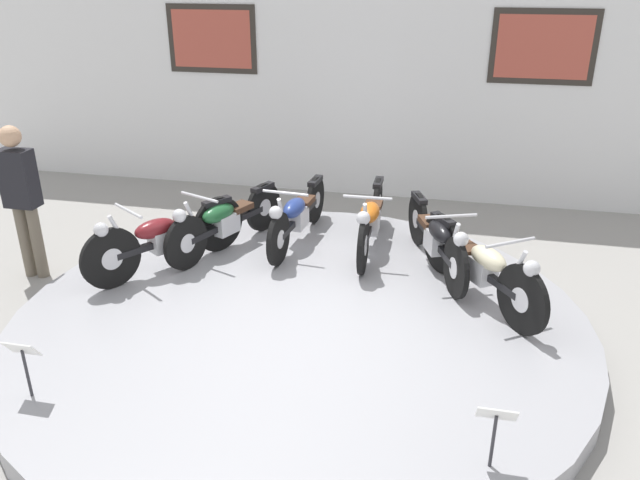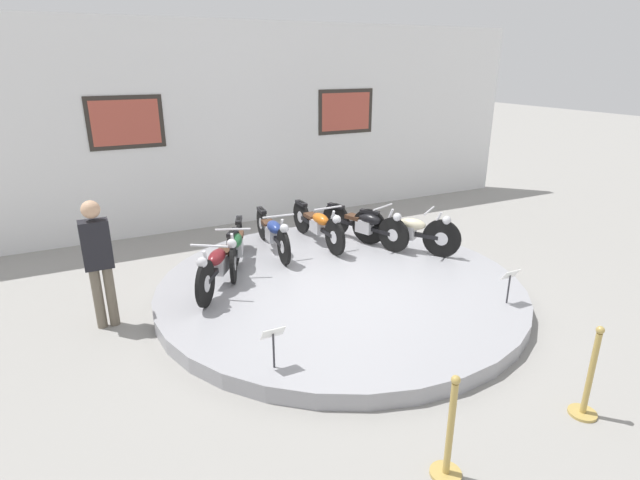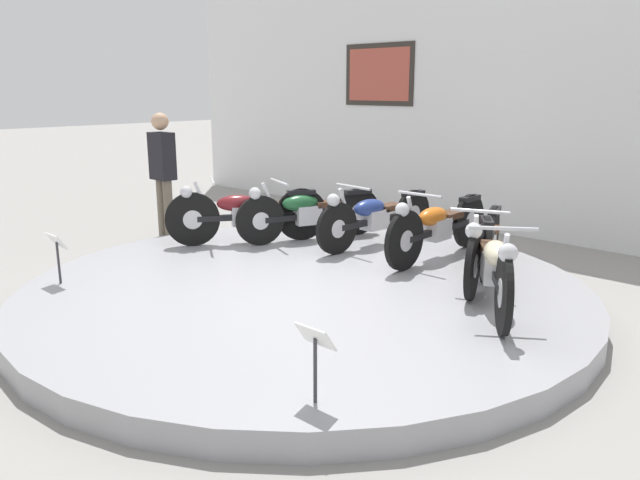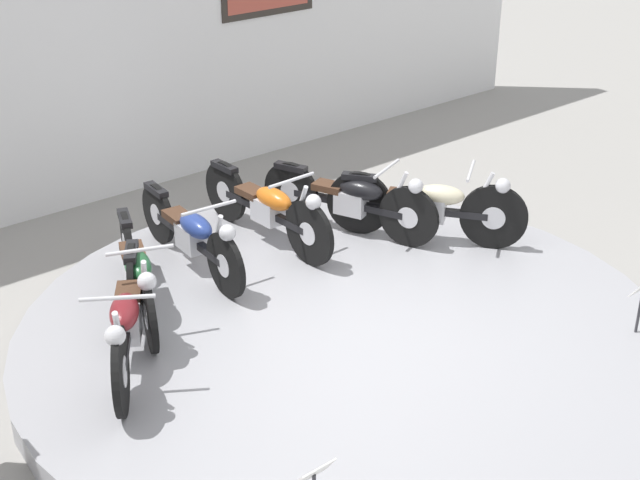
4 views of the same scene
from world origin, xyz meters
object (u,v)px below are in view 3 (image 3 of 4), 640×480
motorcycle_blue (375,215)px  motorcycle_black (484,243)px  info_placard_front_centre (315,347)px  motorcycle_cream (494,263)px  motorcycle_orange (437,225)px  visitor_standing (163,169)px  motorcycle_maroon (245,212)px  info_placard_front_left (57,247)px  motorcycle_green (307,211)px

motorcycle_blue → motorcycle_black: (1.68, -0.37, 0.01)m
info_placard_front_centre → motorcycle_cream: bearing=91.5°
motorcycle_orange → visitor_standing: bearing=-163.5°
motorcycle_black → info_placard_front_centre: (0.52, -2.98, -0.01)m
motorcycle_maroon → motorcycle_black: bearing=12.4°
motorcycle_maroon → motorcycle_black: 2.99m
motorcycle_black → motorcycle_orange: bearing=154.7°
motorcycle_blue → info_placard_front_centre: bearing=-56.7°
motorcycle_maroon → motorcycle_cream: size_ratio=1.01×
info_placard_front_centre → motorcycle_orange: bearing=111.3°
motorcycle_blue → info_placard_front_centre: motorcycle_blue is taller
motorcycle_maroon → motorcycle_orange: bearing=25.4°
motorcycle_cream → motorcycle_black: bearing=125.6°
motorcycle_blue → info_placard_front_left: (-1.30, -3.34, -0.01)m
motorcycle_maroon → visitor_standing: visitor_standing is taller
motorcycle_maroon → motorcycle_orange: motorcycle_maroon is taller
motorcycle_blue → visitor_standing: visitor_standing is taller
motorcycle_maroon → info_placard_front_left: size_ratio=3.33×
motorcycle_orange → motorcycle_cream: 1.61m
info_placard_front_left → motorcycle_cream: bearing=34.1°
motorcycle_cream → info_placard_front_left: 4.16m
motorcycle_maroon → motorcycle_cream: (3.38, 0.00, 0.00)m
visitor_standing → motorcycle_green: bearing=19.6°
motorcycle_blue → motorcycle_black: 1.72m
motorcycle_cream → info_placard_front_centre: 2.33m
info_placard_front_left → info_placard_front_centre: 3.50m
motorcycle_black → visitor_standing: size_ratio=1.06×
motorcycle_green → motorcycle_blue: 0.87m
motorcycle_cream → info_placard_front_centre: (0.06, -2.33, -0.03)m
motorcycle_maroon → info_placard_front_left: bearing=-91.5°
motorcycle_maroon → motorcycle_green: 0.79m
visitor_standing → info_placard_front_centre: bearing=-23.8°
info_placard_front_left → visitor_standing: visitor_standing is taller
motorcycle_maroon → info_placard_front_centre: size_ratio=3.33×
motorcycle_green → motorcycle_cream: motorcycle_cream is taller
motorcycle_black → motorcycle_green: bearing=-180.0°
motorcycle_orange → info_placard_front_left: size_ratio=3.90×
info_placard_front_left → motorcycle_orange: bearing=56.7°
info_placard_front_centre → visitor_standing: bearing=156.2°
motorcycle_black → visitor_standing: 4.61m
motorcycle_green → info_placard_front_left: motorcycle_green is taller
motorcycle_maroon → visitor_standing: size_ratio=0.96×
visitor_standing → motorcycle_maroon: bearing=3.5°
motorcycle_blue → motorcycle_cream: motorcycle_cream is taller
motorcycle_blue → motorcycle_black: size_ratio=1.05×
info_placard_front_centre → motorcycle_maroon: bearing=145.9°
motorcycle_blue → info_placard_front_left: bearing=-111.3°
visitor_standing → motorcycle_orange: bearing=16.5°
motorcycle_blue → info_placard_front_centre: 4.00m
motorcycle_maroon → motorcycle_blue: bearing=39.2°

